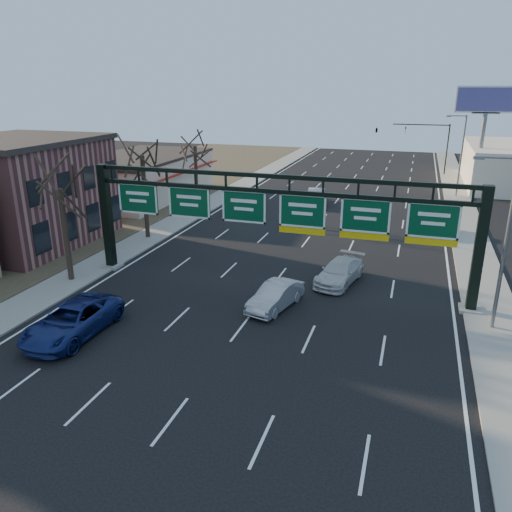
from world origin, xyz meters
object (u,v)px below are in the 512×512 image
(sign_gantry, at_px, (275,216))
(car_blue_suv, at_px, (72,320))
(car_white_wagon, at_px, (340,272))
(car_silver_sedan, at_px, (275,296))

(sign_gantry, relative_size, car_blue_suv, 4.13)
(car_blue_suv, height_order, car_white_wagon, car_blue_suv)
(sign_gantry, xyz_separation_m, car_silver_sedan, (0.89, -2.96, -3.91))
(sign_gantry, height_order, car_blue_suv, sign_gantry)
(sign_gantry, distance_m, car_blue_suv, 12.87)
(sign_gantry, distance_m, car_white_wagon, 5.82)
(car_silver_sedan, bearing_deg, sign_gantry, 120.90)
(car_silver_sedan, xyz_separation_m, car_white_wagon, (2.90, 5.03, 0.00))
(car_blue_suv, xyz_separation_m, car_white_wagon, (11.83, 11.36, -0.10))
(sign_gantry, bearing_deg, car_silver_sedan, -73.26)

